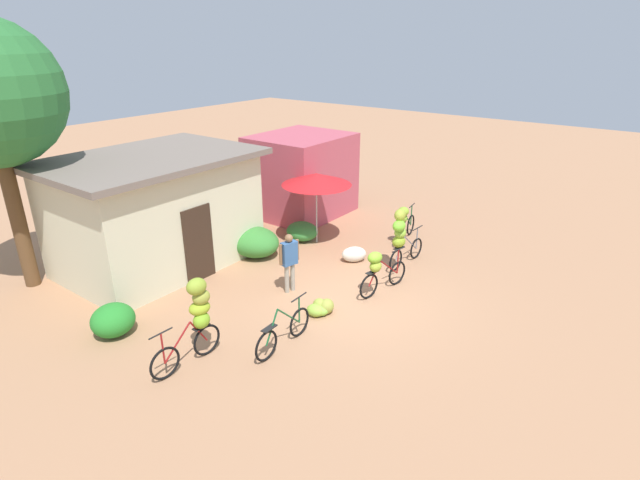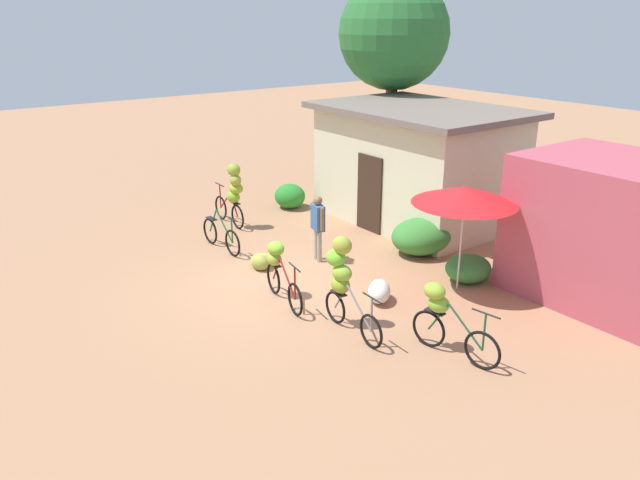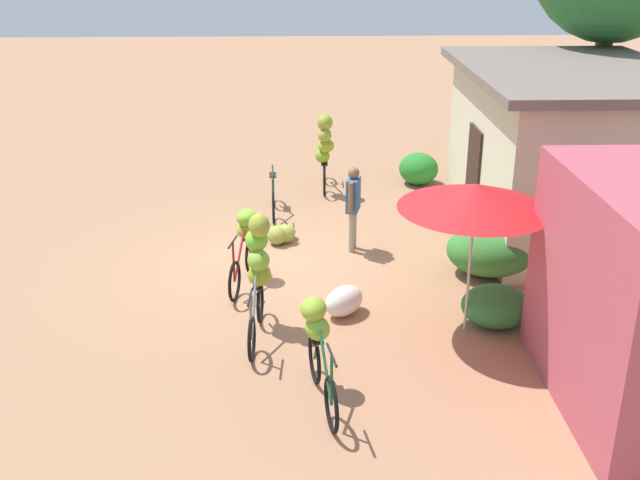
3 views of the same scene
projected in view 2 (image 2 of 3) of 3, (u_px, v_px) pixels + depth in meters
The scene contains 16 objects.
ground_plane at pixel (276, 286), 13.00m from camera, with size 60.00×60.00×0.00m, color #A87754.
building_low at pixel (417, 164), 16.67m from camera, with size 5.40×3.84×3.08m.
shop_pink at pixel (609, 229), 12.14m from camera, with size 3.20×2.80×2.80m, color #B64B5A.
tree_behind_building at pixel (394, 35), 18.57m from camera, with size 3.35×3.35×6.46m.
hedge_bush_front_left at pixel (290, 196), 18.02m from camera, with size 0.93×0.87×0.71m, color #27842B.
hedge_bush_front_right at pixel (421, 236), 14.62m from camera, with size 1.27×1.52×0.84m, color #377F32.
hedge_bush_mid at pixel (468, 268), 13.14m from camera, with size 0.93×1.01×0.58m, color #337F36.
market_umbrella at pixel (465, 195), 12.17m from camera, with size 2.11×2.11×2.20m.
bicycle_leftmost at pixel (233, 190), 16.19m from camera, with size 1.65×0.47×1.74m.
bicycle_near_pile at pixel (221, 236), 14.84m from camera, with size 1.72×0.15×0.98m.
bicycle_center_loaded at pixel (279, 268), 12.15m from camera, with size 1.70×0.43×1.17m.
bicycle_by_shop at pixel (343, 276), 10.97m from camera, with size 1.70×0.40×1.73m.
bicycle_rightmost at pixel (444, 314), 10.23m from camera, with size 1.68×0.42×1.22m.
banana_pile_on_ground at pixel (261, 261), 13.87m from camera, with size 0.70×0.59×0.35m.
produce_sack at pixel (379, 291), 12.22m from camera, with size 0.70×0.44×0.44m, color silver.
person_vendor at pixel (318, 222), 14.00m from camera, with size 0.56×0.29×1.54m.
Camera 2 is at (10.06, -6.32, 5.43)m, focal length 34.70 mm.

